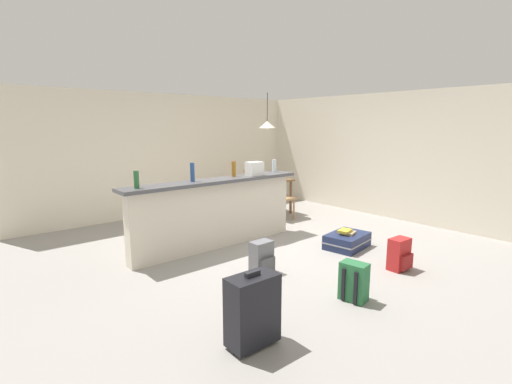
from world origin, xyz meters
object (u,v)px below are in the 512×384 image
object	(u,v)px
bottle_amber	(234,169)
book_stack	(347,232)
grocery_bag	(254,169)
pendant_lamp	(267,125)
backpack_red	(399,255)
suitcase_upright_black	(253,310)
dining_chair_near_partition	(280,193)
backpack_green	(354,282)
dining_chair_far_side	(248,187)
suitcase_flat_navy	(347,241)
backpack_grey	(262,258)
bottle_clear	(274,166)
bottle_green	(136,180)
dining_table	(263,184)
bottle_blue	(192,172)

from	to	relation	value
bottle_amber	book_stack	world-z (taller)	bottle_amber
grocery_bag	pendant_lamp	size ratio (longest dim) A/B	0.35
backpack_red	suitcase_upright_black	distance (m)	2.54
dining_chair_near_partition	backpack_green	bearing A→B (deg)	-121.18
dining_chair_near_partition	backpack_red	size ratio (longest dim) A/B	2.21
dining_chair_far_side	suitcase_flat_navy	distance (m)	3.08
pendant_lamp	backpack_grey	world-z (taller)	pendant_lamp
bottle_amber	backpack_red	bearing A→B (deg)	-69.65
suitcase_upright_black	backpack_green	size ratio (longest dim) A/B	1.60
bottle_clear	suitcase_upright_black	size ratio (longest dim) A/B	0.32
dining_chair_near_partition	book_stack	xyz separation A→B (m)	(-0.49, -1.98, -0.26)
bottle_green	backpack_grey	world-z (taller)	bottle_green
dining_table	book_stack	xyz separation A→B (m)	(-0.48, -2.48, -0.39)
dining_chair_far_side	bottle_clear	bearing A→B (deg)	-114.19
dining_chair_near_partition	backpack_green	world-z (taller)	dining_chair_near_partition
bottle_blue	dining_table	xyz separation A→B (m)	(2.34, 1.11, -0.55)
bottle_blue	pendant_lamp	size ratio (longest dim) A/B	0.37
bottle_green	bottle_blue	distance (m)	0.85
backpack_green	dining_table	bearing A→B (deg)	62.60
bottle_clear	dining_table	size ratio (longest dim) A/B	0.20
bottle_amber	pendant_lamp	world-z (taller)	pendant_lamp
suitcase_upright_black	dining_table	bearing A→B (deg)	47.46
suitcase_upright_black	book_stack	distance (m)	2.93
bottle_amber	bottle_clear	size ratio (longest dim) A/B	1.12
dining_table	pendant_lamp	bearing A→B (deg)	-52.01
bottle_blue	backpack_grey	world-z (taller)	bottle_blue
dining_table	bottle_green	bearing A→B (deg)	-160.18
bottle_clear	grocery_bag	size ratio (longest dim) A/B	0.83
grocery_bag	backpack_red	distance (m)	2.53
dining_chair_far_side	suitcase_upright_black	size ratio (longest dim) A/B	1.39
dining_chair_near_partition	dining_chair_far_side	bearing A→B (deg)	87.97
suitcase_flat_navy	backpack_grey	xyz separation A→B (m)	(-1.66, 0.10, 0.09)
bottle_green	suitcase_flat_navy	bearing A→B (deg)	-25.95
bottle_clear	book_stack	xyz separation A→B (m)	(0.19, -1.43, -0.91)
bottle_green	bottle_blue	bearing A→B (deg)	2.90
dining_chair_near_partition	backpack_green	size ratio (longest dim) A/B	2.21
bottle_blue	bottle_clear	world-z (taller)	bottle_blue
bottle_green	bottle_amber	world-z (taller)	bottle_amber
dining_chair_far_side	backpack_red	distance (m)	4.06
pendant_lamp	backpack_grey	bearing A→B (deg)	-133.22
dining_chair_far_side	suitcase_flat_navy	xyz separation A→B (m)	(-0.50, -3.01, -0.41)
dining_chair_near_partition	suitcase_upright_black	size ratio (longest dim) A/B	1.39
dining_chair_far_side	suitcase_upright_black	bearing A→B (deg)	-128.88
book_stack	dining_chair_near_partition	bearing A→B (deg)	76.13
dining_chair_near_partition	bottle_green	bearing A→B (deg)	-168.56
backpack_red	dining_chair_far_side	bearing A→B (deg)	79.69
dining_table	dining_chair_far_side	world-z (taller)	dining_chair_far_side
bottle_clear	backpack_red	size ratio (longest dim) A/B	0.52
dining_chair_near_partition	suitcase_flat_navy	size ratio (longest dim) A/B	1.07
bottle_blue	pendant_lamp	bearing A→B (deg)	23.51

